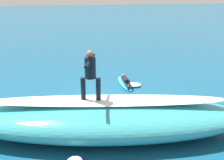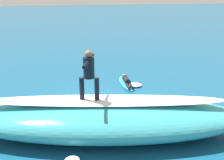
% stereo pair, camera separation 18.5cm
% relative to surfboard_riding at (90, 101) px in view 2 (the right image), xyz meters
% --- Properties ---
extents(ground_plane, '(120.00, 120.00, 0.00)m').
position_rel_surfboard_riding_xyz_m(ground_plane, '(-0.67, -2.52, -1.18)').
color(ground_plane, '#145175').
extents(wave_crest, '(9.32, 4.25, 1.14)m').
position_rel_surfboard_riding_xyz_m(wave_crest, '(-0.46, 0.08, -0.61)').
color(wave_crest, teal).
rests_on(wave_crest, ground_plane).
extents(wave_foam_lip, '(7.69, 2.23, 0.08)m').
position_rel_surfboard_riding_xyz_m(wave_foam_lip, '(-0.46, 0.08, 0.00)').
color(wave_foam_lip, white).
rests_on(wave_foam_lip, wave_crest).
extents(surfboard_riding, '(1.89, 1.01, 0.08)m').
position_rel_surfboard_riding_xyz_m(surfboard_riding, '(0.00, 0.00, 0.00)').
color(surfboard_riding, '#EAE5C6').
rests_on(surfboard_riding, wave_crest).
extents(surfer_riding, '(0.60, 1.45, 1.56)m').
position_rel_surfboard_riding_xyz_m(surfer_riding, '(-0.00, -0.00, 0.95)').
color(surfer_riding, black).
rests_on(surfer_riding, surfboard_riding).
extents(surfboard_paddling, '(0.56, 2.25, 0.08)m').
position_rel_surfboard_riding_xyz_m(surfboard_paddling, '(-2.24, -4.64, -1.14)').
color(surfboard_paddling, '#33B2D1').
rests_on(surfboard_paddling, ground_plane).
extents(surfer_paddling, '(0.28, 1.59, 0.29)m').
position_rel_surfboard_riding_xyz_m(surfer_paddling, '(-2.24, -4.52, -0.98)').
color(surfer_paddling, black).
rests_on(surfer_paddling, surfboard_paddling).
extents(foam_patch_mid, '(0.58, 0.68, 0.16)m').
position_rel_surfboard_riding_xyz_m(foam_patch_mid, '(-1.47, -2.39, -1.10)').
color(foam_patch_mid, white).
rests_on(foam_patch_mid, ground_plane).
extents(foam_patch_far, '(0.82, 0.69, 0.14)m').
position_rel_surfboard_riding_xyz_m(foam_patch_far, '(-2.54, -4.24, -1.11)').
color(foam_patch_far, white).
rests_on(foam_patch_far, ground_plane).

